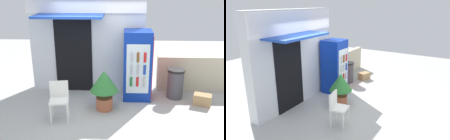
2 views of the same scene
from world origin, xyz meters
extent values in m
plane|color=#B2B2AD|center=(0.00, 0.00, 0.00)|extent=(16.00, 16.00, 0.00)
cube|color=silver|center=(-0.40, 1.57, 1.41)|extent=(3.12, 0.33, 2.81)
cube|color=white|center=(-0.40, 1.36, 2.48)|extent=(3.12, 0.08, 0.59)
cube|color=#1E47B2|center=(-0.78, 1.00, 2.16)|extent=(1.72, 0.80, 0.06)
cube|color=black|center=(-0.78, 1.39, 1.05)|extent=(1.01, 0.03, 2.11)
cube|color=#0C2D9E|center=(0.95, 0.98, 0.91)|extent=(0.71, 0.67, 1.81)
cube|color=silver|center=(0.95, 0.64, 0.91)|extent=(0.56, 0.02, 1.27)
cube|color=red|center=(1.31, 0.98, 0.91)|extent=(0.02, 0.60, 1.63)
cylinder|color=#196B2D|center=(0.79, 0.62, 0.59)|extent=(0.06, 0.06, 0.24)
cylinder|color=red|center=(0.94, 0.62, 0.59)|extent=(0.06, 0.06, 0.24)
cylinder|color=#B2B2B7|center=(1.11, 0.62, 0.59)|extent=(0.06, 0.06, 0.24)
cylinder|color=#B2B2B7|center=(0.79, 0.62, 0.91)|extent=(0.06, 0.06, 0.24)
cylinder|color=#B2B2B7|center=(0.95, 0.62, 0.91)|extent=(0.06, 0.06, 0.24)
cylinder|color=#1938A5|center=(1.11, 0.62, 0.91)|extent=(0.06, 0.06, 0.24)
cylinder|color=#B2B2B7|center=(0.79, 0.62, 1.22)|extent=(0.06, 0.06, 0.24)
cylinder|color=brown|center=(0.94, 0.62, 1.22)|extent=(0.06, 0.06, 0.24)
cylinder|color=red|center=(1.11, 0.62, 1.22)|extent=(0.06, 0.06, 0.24)
cylinder|color=white|center=(-0.98, -0.48, 0.22)|extent=(0.04, 0.04, 0.45)
cylinder|color=white|center=(-0.62, -0.42, 0.22)|extent=(0.04, 0.04, 0.45)
cylinder|color=white|center=(-1.03, -0.15, 0.22)|extent=(0.04, 0.04, 0.45)
cylinder|color=white|center=(-0.68, -0.09, 0.22)|extent=(0.04, 0.04, 0.45)
cube|color=white|center=(-0.83, -0.29, 0.47)|extent=(0.47, 0.45, 0.04)
cube|color=white|center=(-0.86, -0.11, 0.68)|extent=(0.42, 0.10, 0.38)
cylinder|color=#AD5B3D|center=(0.14, 0.26, 0.16)|extent=(0.40, 0.40, 0.31)
cylinder|color=brown|center=(0.14, 0.26, 0.40)|extent=(0.05, 0.05, 0.18)
cone|color=#2D7533|center=(0.14, 0.26, 0.74)|extent=(0.68, 0.68, 0.51)
cylinder|color=#47474C|center=(1.97, 1.02, 0.37)|extent=(0.43, 0.43, 0.74)
cylinder|color=black|center=(1.97, 1.02, 0.77)|extent=(0.45, 0.45, 0.06)
cube|color=beige|center=(2.79, 1.55, 0.49)|extent=(2.50, 0.21, 0.99)
cube|color=tan|center=(2.59, 0.60, 0.14)|extent=(0.50, 0.41, 0.28)
camera|label=1|loc=(0.56, -5.43, 2.98)|focal=41.60mm
camera|label=2|loc=(-4.89, -2.71, 2.97)|focal=34.03mm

